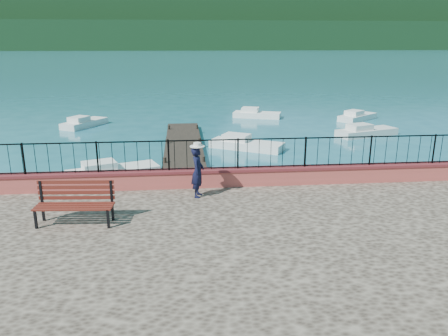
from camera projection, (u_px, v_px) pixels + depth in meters
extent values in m
plane|color=#19596B|center=(267.00, 276.00, 11.06)|extent=(2000.00, 2000.00, 0.00)
cube|color=#B74742|center=(247.00, 177.00, 14.18)|extent=(28.00, 0.46, 0.58)
cube|color=black|center=(247.00, 154.00, 13.96)|extent=(27.00, 0.05, 0.95)
cube|color=#2D231C|center=(184.00, 154.00, 22.30)|extent=(2.00, 16.00, 0.30)
cube|color=black|center=(183.00, 36.00, 295.19)|extent=(900.00, 60.00, 18.00)
cube|color=black|center=(182.00, 20.00, 348.88)|extent=(900.00, 120.00, 44.00)
ellipsoid|color=#142D23|center=(351.00, 46.00, 566.63)|extent=(448.00, 384.00, 180.00)
cube|color=black|center=(75.00, 215.00, 11.14)|extent=(2.00, 0.75, 0.49)
cube|color=maroon|center=(77.00, 191.00, 11.28)|extent=(1.96, 0.23, 0.60)
imported|color=black|center=(198.00, 172.00, 13.01)|extent=(0.47, 0.63, 1.55)
cylinder|color=silver|center=(197.00, 145.00, 12.78)|extent=(0.44, 0.44, 0.12)
cube|color=silver|center=(113.00, 169.00, 18.94)|extent=(4.07, 2.62, 0.80)
cube|color=silver|center=(247.00, 142.00, 23.98)|extent=(4.14, 3.16, 0.80)
cube|color=silver|center=(367.00, 129.00, 27.37)|extent=(4.20, 2.53, 0.80)
cube|color=silver|center=(84.00, 121.00, 30.29)|extent=(2.86, 3.70, 0.80)
cube|color=white|center=(257.00, 112.00, 33.82)|extent=(3.83, 2.41, 0.80)
cube|color=silver|center=(358.00, 115.00, 32.80)|extent=(3.58, 3.20, 0.80)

